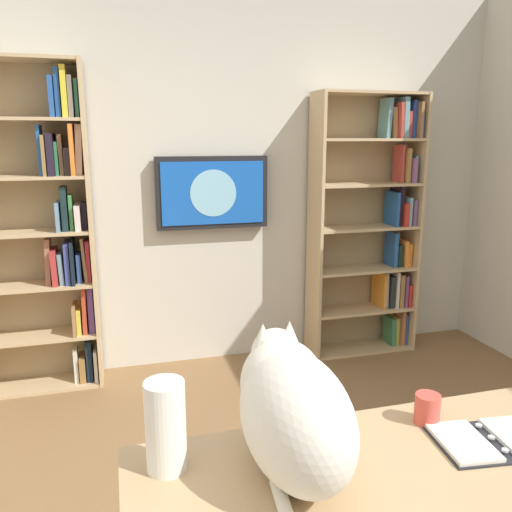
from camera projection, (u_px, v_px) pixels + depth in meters
wall_back at (206, 179)px, 3.67m from camera, size 4.52×0.06×2.70m
bookshelf_left at (375, 226)px, 3.93m from camera, size 0.83×0.28×1.96m
bookshelf_right at (45, 229)px, 3.29m from camera, size 0.76×0.28×2.10m
wall_mounted_tv at (212, 193)px, 3.62m from camera, size 0.79×0.07×0.51m
desk at (396, 512)px, 1.41m from camera, size 1.45×0.63×0.75m
cat at (291, 406)px, 1.38m from camera, size 0.28×0.62×0.37m
open_binder at (491, 440)px, 1.53m from camera, size 0.35×0.26×0.02m
paper_towel_roll at (166, 426)px, 1.39m from camera, size 0.11×0.11×0.26m
coffee_mug at (427, 409)px, 1.63m from camera, size 0.08×0.08×0.10m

